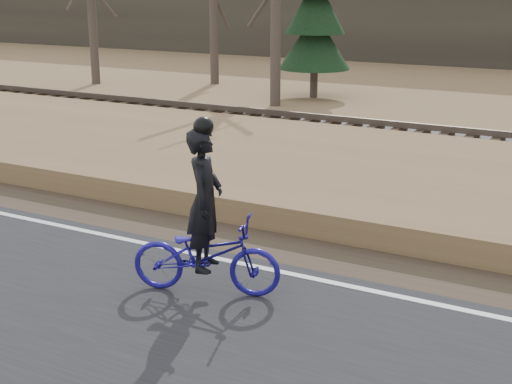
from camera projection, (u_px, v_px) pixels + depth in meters
The scene contains 10 objects.
ground at pixel (87, 240), 11.62m from camera, with size 120.00×120.00×0.00m, color olive.
edge_line at pixel (95, 233), 11.77m from camera, with size 120.00×0.12×0.01m, color silver.
shoulder at pixel (133, 219), 12.62m from camera, with size 120.00×1.60×0.04m, color #473A2B.
embankment at pixel (221, 170), 15.09m from camera, with size 120.00×5.00×0.44m, color olive.
ballast at pixel (298, 137), 18.29m from camera, with size 120.00×3.00×0.45m, color slate.
railroad at pixel (298, 126), 18.21m from camera, with size 120.00×2.40×0.29m.
treeline_backdrop at pixel (485, 4), 36.03m from camera, with size 120.00×4.00×6.00m, color #383328.
cyclist at pixel (206, 239), 9.33m from camera, with size 2.11×1.27×2.38m.
bare_tree_near_left at pixel (276, 0), 23.39m from camera, with size 0.36×0.36×7.00m, color #4B4037.
conifer at pixel (316, 7), 25.30m from camera, with size 2.60×2.60×6.80m.
Camera 1 is at (7.65, -8.27, 4.04)m, focal length 50.00 mm.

